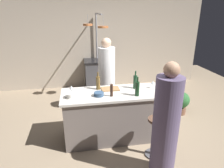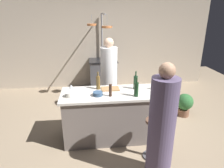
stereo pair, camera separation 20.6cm
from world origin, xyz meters
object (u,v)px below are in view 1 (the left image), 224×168
at_px(wine_bottle_green, 135,82).
at_px(bar_stool_right, 155,135).
at_px(wine_bottle_amber, 98,83).
at_px(mixing_bowl_blue, 99,94).
at_px(guest_right, 166,127).
at_px(mixing_bowl_ceramic, 71,96).
at_px(wine_glass_near_left_guest, 71,88).
at_px(chef, 107,80).
at_px(wine_bottle_red, 137,88).
at_px(pepper_mill, 112,90).
at_px(stove_range, 98,75).
at_px(wine_glass_near_right_guest, 153,83).
at_px(potted_plant, 181,102).
at_px(cutting_board, 110,89).

bearing_deg(wine_bottle_green, bar_stool_right, -79.72).
relative_size(wine_bottle_amber, mixing_bowl_blue, 1.94).
distance_m(guest_right, mixing_bowl_ceramic, 1.55).
bearing_deg(wine_glass_near_left_guest, wine_bottle_amber, 13.82).
relative_size(chef, wine_bottle_red, 5.25).
bearing_deg(wine_bottle_green, mixing_bowl_blue, -161.57).
bearing_deg(wine_glass_near_left_guest, pepper_mill, -19.35).
height_order(stove_range, chef, chef).
height_order(wine_bottle_amber, wine_glass_near_right_guest, wine_bottle_amber).
xyz_separation_m(chef, wine_glass_near_right_guest, (0.71, -0.90, 0.21)).
relative_size(bar_stool_right, wine_glass_near_left_guest, 4.66).
distance_m(pepper_mill, wine_glass_near_left_guest, 0.69).
distance_m(wine_bottle_amber, wine_bottle_green, 0.67).
height_order(wine_glass_near_left_guest, mixing_bowl_blue, wine_glass_near_left_guest).
distance_m(stove_range, wine_glass_near_right_guest, 2.55).
distance_m(wine_glass_near_right_guest, mixing_bowl_ceramic, 1.48).
xyz_separation_m(wine_bottle_green, mixing_bowl_blue, (-0.69, -0.23, -0.10)).
xyz_separation_m(wine_bottle_red, wine_bottle_green, (0.06, 0.33, 0.00)).
bearing_deg(wine_bottle_red, wine_bottle_green, 79.37).
relative_size(wine_bottle_green, wine_glass_near_left_guest, 2.24).
xyz_separation_m(potted_plant, pepper_mill, (-1.73, -0.77, 0.71)).
height_order(wine_bottle_red, mixing_bowl_blue, wine_bottle_red).
height_order(chef, guest_right, chef).
relative_size(wine_glass_near_left_guest, mixing_bowl_blue, 0.88).
xyz_separation_m(wine_bottle_green, mixing_bowl_ceramic, (-1.15, -0.22, -0.09)).
height_order(guest_right, potted_plant, guest_right).
distance_m(potted_plant, wine_bottle_green, 1.53).
xyz_separation_m(guest_right, wine_bottle_amber, (-0.77, 1.19, 0.25)).
bearing_deg(wine_bottle_green, pepper_mill, -150.07).
xyz_separation_m(potted_plant, mixing_bowl_ceramic, (-2.40, -0.71, 0.64)).
bearing_deg(wine_glass_near_right_guest, wine_bottle_green, 171.51).
bearing_deg(wine_bottle_green, chef, 114.92).
bearing_deg(chef, guest_right, -75.80).
height_order(cutting_board, mixing_bowl_blue, mixing_bowl_blue).
height_order(bar_stool_right, wine_bottle_amber, wine_bottle_amber).
xyz_separation_m(guest_right, cutting_board, (-0.56, 1.15, 0.13)).
distance_m(potted_plant, mixing_bowl_blue, 2.16).
height_order(potted_plant, mixing_bowl_ceramic, mixing_bowl_ceramic).
xyz_separation_m(cutting_board, mixing_bowl_ceramic, (-0.70, -0.25, 0.03)).
relative_size(wine_bottle_amber, mixing_bowl_ceramic, 2.19).
bearing_deg(guest_right, wine_bottle_amber, 122.99).
bearing_deg(wine_bottle_red, chef, 105.79).
distance_m(wine_glass_near_left_guest, mixing_bowl_ceramic, 0.19).
height_order(potted_plant, mixing_bowl_blue, mixing_bowl_blue).
distance_m(stove_range, mixing_bowl_blue, 2.61).
height_order(potted_plant, wine_bottle_amber, wine_bottle_amber).
xyz_separation_m(wine_bottle_red, wine_bottle_amber, (-0.61, 0.39, -0.00)).
relative_size(wine_bottle_red, wine_glass_near_right_guest, 2.23).
relative_size(bar_stool_right, pepper_mill, 3.24).
height_order(wine_bottle_red, wine_bottle_amber, wine_bottle_red).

